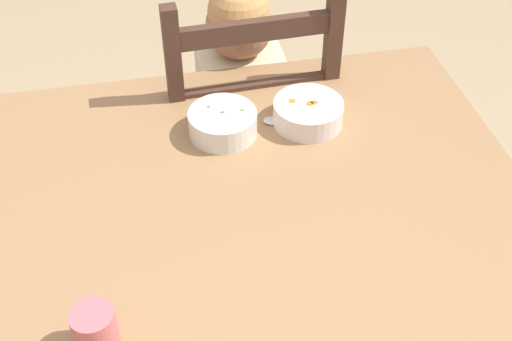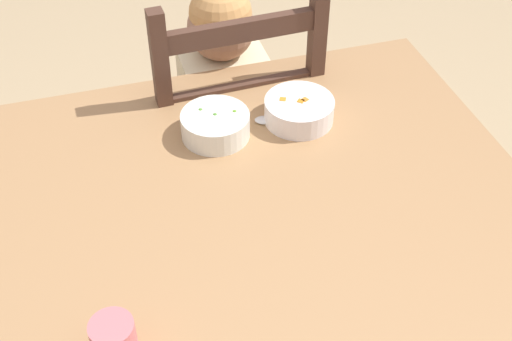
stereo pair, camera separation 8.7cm
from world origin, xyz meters
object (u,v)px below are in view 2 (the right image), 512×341
object	(u,v)px
dining_table	(239,259)
spoon	(273,120)
child_figure	(226,101)
bowl_of_peas	(215,124)
bowl_of_carrots	(299,110)
dining_chair	(228,147)

from	to	relation	value
dining_table	spoon	xyz separation A→B (m)	(0.16, 0.28, 0.11)
child_figure	bowl_of_peas	distance (m)	0.35
child_figure	bowl_of_carrots	bearing A→B (deg)	-71.76
dining_table	dining_chair	distance (m)	0.61
child_figure	spoon	bearing A→B (deg)	-82.12
dining_chair	bowl_of_carrots	size ratio (longest dim) A/B	6.42
child_figure	bowl_of_carrots	xyz separation A→B (m)	(0.10, -0.29, 0.16)
dining_chair	bowl_of_carrots	xyz separation A→B (m)	(0.09, -0.30, 0.33)
dining_table	bowl_of_carrots	xyz separation A→B (m)	(0.22, 0.27, 0.13)
dining_table	bowl_of_peas	xyz separation A→B (m)	(0.03, 0.27, 0.13)
dining_chair	bowl_of_carrots	distance (m)	0.45
bowl_of_carrots	dining_table	bearing A→B (deg)	-128.80
dining_chair	bowl_of_carrots	bearing A→B (deg)	-72.34
dining_chair	spoon	world-z (taller)	dining_chair
dining_table	spoon	distance (m)	0.34
bowl_of_carrots	spoon	world-z (taller)	bowl_of_carrots
dining_table	bowl_of_carrots	size ratio (longest dim) A/B	7.78
child_figure	bowl_of_carrots	distance (m)	0.35
dining_table	dining_chair	world-z (taller)	dining_chair
bowl_of_peas	spoon	distance (m)	0.14
dining_chair	bowl_of_peas	world-z (taller)	dining_chair
dining_table	dining_chair	size ratio (longest dim) A/B	1.21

